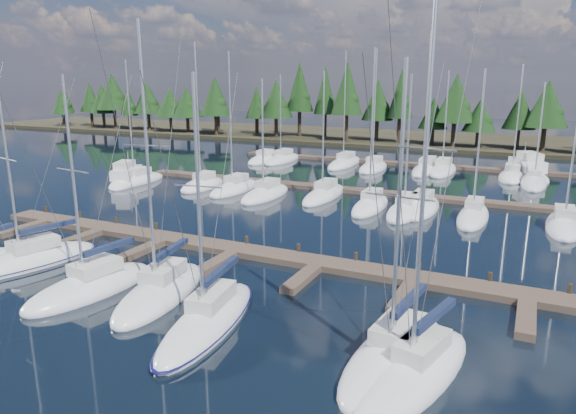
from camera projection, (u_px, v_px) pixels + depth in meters
The scene contains 14 objects.
ground at pixel (309, 213), 45.68m from camera, with size 260.00×260.00×0.00m, color black.
far_shore at pixel (433, 140), 98.09m from camera, with size 220.00×30.00×0.60m, color #2F2A1A.
main_dock at pixel (235, 253), 34.57m from camera, with size 44.00×6.13×0.90m.
back_docks at pixel (372, 175), 62.76m from camera, with size 50.00×21.80×0.40m.
front_sailboat_1 at pixel (29, 261), 32.74m from camera, with size 5.15×9.80×12.53m.
front_sailboat_2 at pixel (91, 287), 28.69m from camera, with size 4.00×8.47×12.61m.
front_sailboat_3 at pixel (161, 292), 27.99m from camera, with size 4.38×8.98×15.15m.
front_sailboat_4 at pixel (209, 320), 24.68m from camera, with size 4.06×9.89×12.67m.
front_sailboat_5 at pixel (395, 356), 21.49m from camera, with size 4.05×9.09×13.12m.
front_sailboat_6 at pixel (416, 372), 20.20m from camera, with size 4.37×8.90×16.76m.
back_sailboat_rows at pixel (364, 181), 58.58m from camera, with size 46.02×33.10×16.33m.
motor_yacht_left at pixel (127, 179), 58.53m from camera, with size 6.09×9.05×4.31m.
motor_yacht_right at pixel (526, 172), 62.83m from camera, with size 7.17×10.37×4.96m.
tree_line at pixel (412, 104), 88.72m from camera, with size 184.33×11.46×14.37m.
Camera 1 is at (17.46, -10.65, 11.54)m, focal length 32.00 mm.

